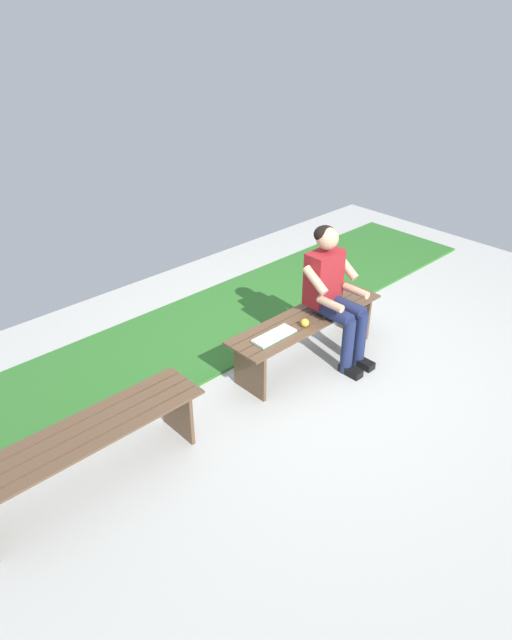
{
  "coord_description": "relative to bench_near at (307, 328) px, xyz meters",
  "views": [
    {
      "loc": [
        3.31,
        2.84,
        3.0
      ],
      "look_at": [
        0.78,
        0.15,
        0.82
      ],
      "focal_mm": 31.1,
      "sensor_mm": 36.0,
      "label": 1
    }
  ],
  "objects": [
    {
      "name": "ground_plane",
      "position": [
        1.12,
        1.0,
        -0.37
      ],
      "size": [
        10.0,
        7.0,
        0.04
      ],
      "primitive_type": "cube",
      "color": "#B2B2AD"
    },
    {
      "name": "grass_strip",
      "position": [
        1.12,
        -1.05,
        -0.34
      ],
      "size": [
        9.0,
        1.38,
        0.03
      ],
      "primitive_type": "cube",
      "color": "#2D6B28",
      "rests_on": "ground"
    },
    {
      "name": "bench_near",
      "position": [
        0.0,
        0.0,
        0.0
      ],
      "size": [
        1.67,
        0.43,
        0.47
      ],
      "rotation": [
        0.0,
        0.0,
        0.0
      ],
      "color": "brown",
      "rests_on": "ground"
    },
    {
      "name": "bench_far",
      "position": [
        2.23,
        0.0,
        0.0
      ],
      "size": [
        1.75,
        0.43,
        0.47
      ],
      "rotation": [
        0.0,
        0.0,
        0.0
      ],
      "color": "brown",
      "rests_on": "ground"
    },
    {
      "name": "person_seated",
      "position": [
        -0.22,
        0.1,
        0.35
      ],
      "size": [
        0.5,
        0.69,
        1.27
      ],
      "color": "maroon",
      "rests_on": "ground"
    },
    {
      "name": "apple",
      "position": [
        0.14,
        0.1,
        0.15
      ],
      "size": [
        0.08,
        0.08,
        0.08
      ],
      "primitive_type": "sphere",
      "color": "gold",
      "rests_on": "bench_near"
    },
    {
      "name": "book_open",
      "position": [
        0.46,
        0.04,
        0.12
      ],
      "size": [
        0.41,
        0.16,
        0.02
      ],
      "rotation": [
        0.0,
        0.0,
        0.0
      ],
      "color": "white",
      "rests_on": "bench_near"
    }
  ]
}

